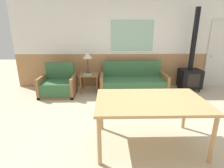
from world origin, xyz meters
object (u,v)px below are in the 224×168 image
table_lamp (87,56)px  wood_stove (190,72)px  couch (133,83)px  side_table (89,77)px  dining_table (150,104)px  armchair (58,86)px

table_lamp → wood_stove: (3.06, -0.02, -0.48)m
couch → table_lamp: size_ratio=3.17×
table_lamp → wood_stove: wood_stove is taller
couch → side_table: 1.31m
dining_table → table_lamp: bearing=115.2°
dining_table → wood_stove: wood_stove is taller
couch → dining_table: (-0.09, -2.50, 0.44)m
couch → table_lamp: (-1.33, 0.13, 0.79)m
couch → side_table: (-1.29, 0.04, 0.20)m
dining_table → couch: bearing=87.8°
side_table → wood_stove: wood_stove is taller
table_lamp → dining_table: bearing=-64.8°
couch → armchair: 2.15m
couch → dining_table: size_ratio=1.16×
side_table → table_lamp: size_ratio=0.90×
side_table → dining_table: 2.82m
side_table → armchair: bearing=-162.1°
side_table → table_lamp: table_lamp is taller
couch → wood_stove: (1.73, 0.11, 0.31)m
armchair → wood_stove: bearing=-1.6°
armchair → table_lamp: (0.81, 0.37, 0.78)m
side_table → couch: bearing=-1.8°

